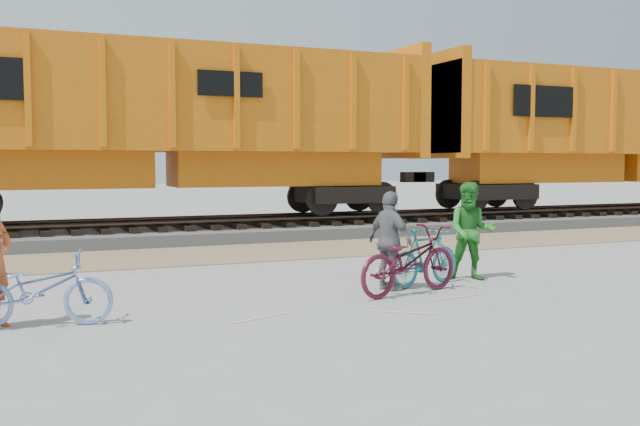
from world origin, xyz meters
The scene contains 11 objects.
ground centered at (0.00, 0.00, 0.00)m, with size 120.00×120.00×0.00m, color #9E9E99.
gravel_strip centered at (0.00, 5.50, 0.01)m, with size 120.00×3.00×0.02m, color #9B8560.
ballast_bed centered at (0.00, 9.00, 0.15)m, with size 120.00×4.00×0.30m, color slate.
track centered at (0.00, 9.00, 0.47)m, with size 120.00×2.60×0.24m.
hopper_car_center centered at (-0.45, 9.00, 3.01)m, with size 14.00×3.13×4.65m.
hopper_car_right centered at (14.55, 9.00, 3.01)m, with size 14.00×3.13×4.65m.
bicycle_blue centered at (-3.58, -0.22, 0.45)m, with size 0.60×1.71×0.90m, color #7A98D6.
bicycle_teal centered at (2.15, 0.45, 0.46)m, with size 0.43×1.53×0.92m, color teal.
bicycle_maroon centered at (1.54, -0.07, 0.51)m, with size 0.67×1.93×1.01m, color #521226.
person_man centered at (3.15, 0.65, 0.82)m, with size 0.79×0.62×1.63m, color #267925.
person_woman centered at (1.44, 0.33, 0.76)m, with size 0.89×0.37×1.52m, color slate.
Camera 1 is at (-3.75, -9.23, 1.95)m, focal length 40.00 mm.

